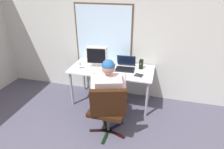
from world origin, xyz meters
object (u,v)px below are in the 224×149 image
office_chair (108,108)px  cd_case (139,75)px  desk_speaker (141,64)px  person_seated (108,91)px  crt_monitor (97,56)px  desk (112,72)px  laptop (126,65)px  wine_glass (79,64)px

office_chair → cd_case: office_chair is taller
office_chair → desk_speaker: size_ratio=5.42×
office_chair → desk_speaker: bearing=73.4°
person_seated → crt_monitor: bearing=121.6°
desk → laptop: laptop is taller
cd_case → laptop: bearing=139.8°
crt_monitor → cd_case: bearing=-10.2°
office_chair → cd_case: size_ratio=5.71×
wine_glass → desk_speaker: 1.16m
office_chair → wine_glass: size_ratio=7.44×
desk → office_chair: size_ratio=1.67×
wine_glass → person_seated: bearing=-37.1°
desk → wine_glass: wine_glass is taller
person_seated → laptop: bearing=81.4°
office_chair → crt_monitor: (-0.49, 0.94, 0.43)m
wine_glass → office_chair: bearing=-45.7°
person_seated → laptop: (0.12, 0.77, 0.14)m
desk → crt_monitor: (-0.28, -0.01, 0.31)m
office_chair → desk: bearing=102.1°
desk_speaker → cd_case: bearing=-89.4°
wine_glass → cd_case: 1.13m
office_chair → crt_monitor: size_ratio=2.30×
wine_glass → cd_case: bearing=-0.8°
office_chair → wine_glass: bearing=134.3°
desk → laptop: bearing=19.3°
laptop → wine_glass: size_ratio=2.93×
crt_monitor → cd_case: size_ratio=2.48×
person_seated → laptop: person_seated is taller
crt_monitor → laptop: bearing=10.1°
person_seated → desk_speaker: bearing=64.5°
office_chair → person_seated: 0.30m
office_chair → wine_glass: (-0.79, 0.81, 0.28)m
office_chair → cd_case: bearing=67.4°
office_chair → person_seated: (-0.07, 0.27, 0.11)m
person_seated → desk_speaker: (0.40, 0.84, 0.17)m
crt_monitor → wine_glass: size_ratio=3.23×
cd_case → crt_monitor: bearing=169.8°
crt_monitor → laptop: 0.57m
wine_glass → desk_speaker: size_ratio=0.73×
crt_monitor → desk_speaker: bearing=11.3°
desk → cd_case: size_ratio=9.51×
desk → cd_case: (0.53, -0.15, 0.08)m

